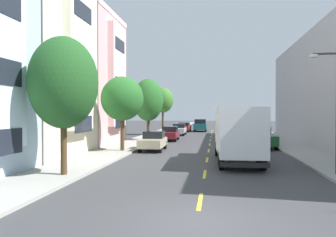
% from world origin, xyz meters
% --- Properties ---
extents(ground_plane, '(160.00, 160.00, 0.00)m').
position_xyz_m(ground_plane, '(0.00, 30.00, 0.00)').
color(ground_plane, '#38383A').
extents(sidewalk_left, '(3.20, 120.00, 0.14)m').
position_xyz_m(sidewalk_left, '(-7.10, 28.00, 0.07)').
color(sidewalk_left, '#99968E').
rests_on(sidewalk_left, ground_plane).
extents(sidewalk_right, '(3.20, 120.00, 0.14)m').
position_xyz_m(sidewalk_right, '(7.10, 28.00, 0.07)').
color(sidewalk_right, '#99968E').
rests_on(sidewalk_right, ground_plane).
extents(lane_centerline_dashes, '(0.14, 47.20, 0.01)m').
position_xyz_m(lane_centerline_dashes, '(0.00, 24.50, 0.00)').
color(lane_centerline_dashes, yellow).
rests_on(lane_centerline_dashes, ground_plane).
extents(townhouse_second_cream, '(11.57, 8.36, 12.82)m').
position_xyz_m(townhouse_second_cream, '(-14.08, 11.83, 6.21)').
color(townhouse_second_cream, beige).
rests_on(townhouse_second_cream, ground_plane).
extents(townhouse_third_rose, '(12.97, 8.36, 12.17)m').
position_xyz_m(townhouse_third_rose, '(-14.78, 20.39, 5.88)').
color(townhouse_third_rose, '#CC9E9E').
rests_on(townhouse_third_rose, ground_plane).
extents(street_tree_nearest, '(3.16, 3.16, 6.33)m').
position_xyz_m(street_tree_nearest, '(-6.40, 5.26, 4.35)').
color(street_tree_nearest, '#47331E').
rests_on(street_tree_nearest, sidewalk_left).
extents(street_tree_second, '(3.19, 3.19, 5.55)m').
position_xyz_m(street_tree_second, '(-6.40, 15.00, 4.02)').
color(street_tree_second, '#47331E').
rests_on(street_tree_second, sidewalk_left).
extents(street_tree_third, '(3.15, 3.15, 6.36)m').
position_xyz_m(street_tree_third, '(-6.40, 24.74, 4.29)').
color(street_tree_third, '#47331E').
rests_on(street_tree_third, sidewalk_left).
extents(street_tree_farthest, '(2.83, 2.83, 6.17)m').
position_xyz_m(street_tree_farthest, '(-6.40, 34.48, 4.62)').
color(street_tree_farthest, '#47331E').
rests_on(street_tree_farthest, sidewalk_left).
extents(street_lamp, '(1.35, 0.28, 5.72)m').
position_xyz_m(street_lamp, '(5.92, 7.12, 3.52)').
color(street_lamp, '#38383D').
rests_on(street_lamp, sidewalk_right).
extents(delivery_box_truck, '(2.65, 7.66, 3.27)m').
position_xyz_m(delivery_box_truck, '(1.81, 10.84, 1.87)').
color(delivery_box_truck, white).
rests_on(delivery_box_truck, ground_plane).
extents(parked_hatchback_burgundy, '(1.76, 4.01, 1.50)m').
position_xyz_m(parked_hatchback_burgundy, '(-4.29, 25.80, 0.76)').
color(parked_hatchback_burgundy, maroon).
rests_on(parked_hatchback_burgundy, ground_plane).
extents(parked_hatchback_champagne, '(1.80, 4.03, 1.50)m').
position_xyz_m(parked_hatchback_champagne, '(-4.32, 16.49, 0.76)').
color(parked_hatchback_champagne, tan).
rests_on(parked_hatchback_champagne, ground_plane).
extents(parked_hatchback_silver, '(1.74, 4.00, 1.50)m').
position_xyz_m(parked_hatchback_silver, '(-4.26, 34.47, 0.76)').
color(parked_hatchback_silver, '#B2B5BA').
rests_on(parked_hatchback_silver, ground_plane).
extents(parked_sedan_orange, '(1.89, 4.53, 1.43)m').
position_xyz_m(parked_sedan_orange, '(4.22, 51.52, 0.75)').
color(parked_sedan_orange, orange).
rests_on(parked_sedan_orange, ground_plane).
extents(parked_sedan_red, '(1.93, 4.55, 1.43)m').
position_xyz_m(parked_sedan_red, '(-4.28, 42.61, 0.75)').
color(parked_sedan_red, '#AD1E1E').
rests_on(parked_sedan_red, ground_plane).
extents(parked_pickup_forest, '(2.00, 5.30, 1.73)m').
position_xyz_m(parked_pickup_forest, '(4.42, 20.20, 0.83)').
color(parked_pickup_forest, '#194C28').
rests_on(parked_pickup_forest, ground_plane).
extents(moving_teal_sedan, '(1.95, 4.80, 1.93)m').
position_xyz_m(moving_teal_sedan, '(-1.80, 43.61, 0.99)').
color(moving_teal_sedan, '#195B60').
rests_on(moving_teal_sedan, ground_plane).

